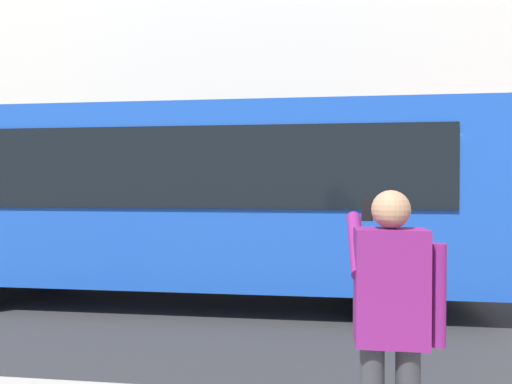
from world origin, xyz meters
TOP-DOWN VIEW (x-y plane):
  - ground_plane at (0.00, 0.00)m, footprint 60.00×60.00m
  - building_facade_far at (-0.02, -6.80)m, footprint 28.00×1.55m
  - red_bus at (2.64, -0.03)m, footprint 9.05×2.54m
  - pedestrian_photographer at (0.16, 4.61)m, footprint 0.53×0.52m

SIDE VIEW (x-z plane):
  - ground_plane at x=0.00m, z-range 0.00..0.00m
  - pedestrian_photographer at x=0.16m, z-range 0.29..1.99m
  - red_bus at x=2.64m, z-range 0.14..3.22m
  - building_facade_far at x=-0.02m, z-range -0.01..11.99m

